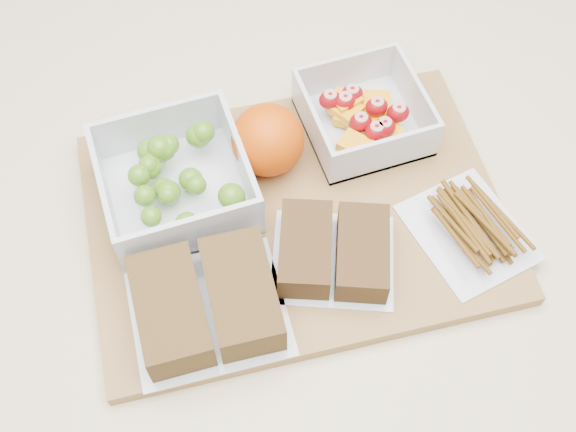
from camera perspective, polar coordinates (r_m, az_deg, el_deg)
The scene contains 8 objects.
counter at distance 1.17m, azimuth 0.45°, elevation -11.40°, with size 1.20×0.90×0.90m, color beige.
cutting_board at distance 0.75m, azimuth 0.59°, elevation -0.05°, with size 0.42×0.30×0.02m, color #9E7441.
grape_container at distance 0.74m, azimuth -8.78°, elevation 2.90°, with size 0.14×0.14×0.06m.
fruit_container at distance 0.79m, azimuth 5.98°, elevation 7.87°, with size 0.12×0.12×0.05m.
orange at distance 0.74m, azimuth -1.61°, elevation 6.02°, with size 0.08×0.08×0.08m, color #E04D05.
sandwich_bag_left at distance 0.67m, azimuth -6.46°, elevation -6.82°, with size 0.15×0.14×0.04m.
sandwich_bag_center at distance 0.70m, azimuth 3.63°, elevation -2.80°, with size 0.15×0.14×0.04m.
pretzel_bag at distance 0.74m, azimuth 14.23°, elevation -0.78°, with size 0.12×0.14×0.03m.
Camera 1 is at (-0.13, -0.37, 1.55)m, focal length 45.00 mm.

